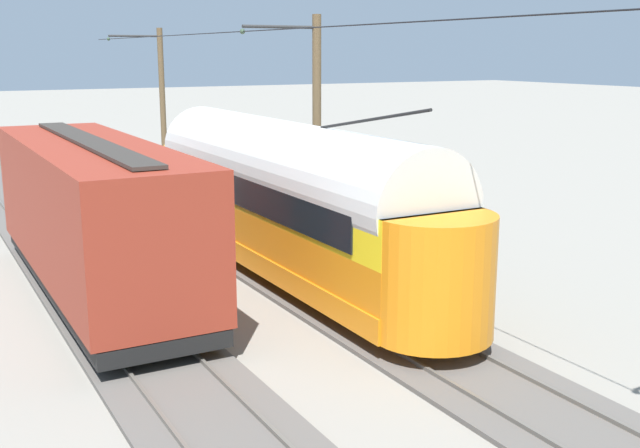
# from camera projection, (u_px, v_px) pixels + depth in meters

# --- Properties ---
(ground_plane) EXTENTS (220.00, 220.00, 0.00)m
(ground_plane) POSITION_uv_depth(u_px,v_px,m) (149.00, 248.00, 24.80)
(ground_plane) COLOR gray
(track_streetcar_siding) EXTENTS (2.80, 80.00, 0.18)m
(track_streetcar_siding) POSITION_uv_depth(u_px,v_px,m) (220.00, 236.00, 26.25)
(track_streetcar_siding) COLOR #56514C
(track_streetcar_siding) RESTS_ON ground
(track_adjacent_siding) EXTENTS (2.80, 80.00, 0.18)m
(track_adjacent_siding) POSITION_uv_depth(u_px,v_px,m) (64.00, 254.00, 23.86)
(track_adjacent_siding) COLOR #56514C
(track_adjacent_siding) RESTS_ON ground
(vintage_streetcar) EXTENTS (2.65, 16.00, 4.88)m
(vintage_streetcar) POSITION_uv_depth(u_px,v_px,m) (286.00, 196.00, 21.39)
(vintage_streetcar) COLOR orange
(vintage_streetcar) RESTS_ON ground
(boxcar_adjacent) EXTENTS (2.96, 11.56, 3.85)m
(boxcar_adjacent) POSITION_uv_depth(u_px,v_px,m) (94.00, 214.00, 19.50)
(boxcar_adjacent) COLOR maroon
(boxcar_adjacent) RESTS_ON ground
(catenary_pole_foreground) EXTENTS (2.71, 0.28, 7.27)m
(catenary_pole_foreground) POSITION_uv_depth(u_px,v_px,m) (161.00, 100.00, 38.38)
(catenary_pole_foreground) COLOR brown
(catenary_pole_foreground) RESTS_ON ground
(catenary_pole_mid_near) EXTENTS (2.71, 0.28, 7.27)m
(catenary_pole_mid_near) POSITION_uv_depth(u_px,v_px,m) (315.00, 127.00, 24.60)
(catenary_pole_mid_near) COLOR brown
(catenary_pole_mid_near) RESTS_ON ground
(overhead_wire_run) EXTENTS (2.50, 36.16, 0.18)m
(overhead_wire_run) POSITION_uv_depth(u_px,v_px,m) (235.00, 32.00, 23.44)
(overhead_wire_run) COLOR black
(overhead_wire_run) RESTS_ON ground
(switch_stand) EXTENTS (0.50, 0.30, 1.24)m
(switch_stand) POSITION_uv_depth(u_px,v_px,m) (158.00, 167.00, 37.28)
(switch_stand) COLOR black
(switch_stand) RESTS_ON ground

